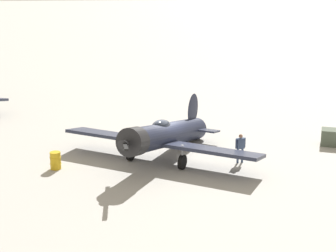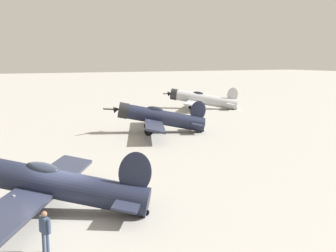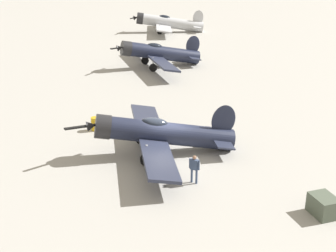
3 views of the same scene
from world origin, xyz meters
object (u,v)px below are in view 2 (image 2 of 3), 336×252
at_px(airplane_mid_apron, 158,117).
at_px(airplane_far_line, 201,99).
at_px(fuel_drum, 14,174).
at_px(airplane_foreground, 50,184).
at_px(ground_crew_mechanic, 45,228).

bearing_deg(airplane_mid_apron, airplane_far_line, -110.22).
distance_m(airplane_mid_apron, airplane_far_line, 20.26).
bearing_deg(fuel_drum, airplane_foreground, -170.13).
xyz_separation_m(airplane_foreground, airplane_mid_apron, (16.63, -13.28, 0.14)).
bearing_deg(airplane_far_line, airplane_foreground, 87.58).
distance_m(airplane_foreground, fuel_drum, 6.02).
bearing_deg(airplane_foreground, airplane_far_line, -99.01).
bearing_deg(fuel_drum, ground_crew_mechanic, -179.75).
height_order(ground_crew_mechanic, fuel_drum, ground_crew_mechanic).
distance_m(ground_crew_mechanic, fuel_drum, 9.95).
height_order(airplane_mid_apron, airplane_far_line, airplane_far_line).
relative_size(ground_crew_mechanic, fuel_drum, 1.73).
distance_m(airplane_far_line, ground_crew_mechanic, 45.28).
bearing_deg(airplane_foreground, airplane_mid_apron, -96.91).
bearing_deg(airplane_foreground, fuel_drum, -48.41).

